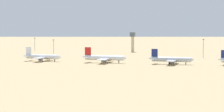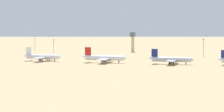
{
  "view_description": "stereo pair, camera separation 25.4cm",
  "coord_description": "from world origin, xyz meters",
  "px_view_note": "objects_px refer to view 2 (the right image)",
  "views": [
    {
      "loc": [
        107.4,
        -357.63,
        33.45
      ],
      "look_at": [
        9.72,
        7.05,
        6.0
      ],
      "focal_mm": 78.87,
      "sensor_mm": 36.0,
      "label": 1
    },
    {
      "loc": [
        107.65,
        -357.57,
        33.45
      ],
      "look_at": [
        9.72,
        7.05,
        6.0
      ],
      "focal_mm": 78.87,
      "sensor_mm": 36.0,
      "label": 2
    }
  ],
  "objects_px": {
    "parked_jet_navy_3": "(171,59)",
    "control_tower": "(133,40)",
    "light_pole_west": "(54,45)",
    "parked_jet_red_2": "(104,58)",
    "parked_jet_white_1": "(42,57)",
    "light_pole_east": "(35,43)",
    "light_pole_mid": "(203,47)"
  },
  "relations": [
    {
      "from": "light_pole_west",
      "to": "light_pole_mid",
      "type": "relative_size",
      "value": 0.84
    },
    {
      "from": "parked_jet_navy_3",
      "to": "light_pole_mid",
      "type": "bearing_deg",
      "value": 75.77
    },
    {
      "from": "parked_jet_white_1",
      "to": "light_pole_west",
      "type": "relative_size",
      "value": 2.49
    },
    {
      "from": "light_pole_west",
      "to": "parked_jet_white_1",
      "type": "bearing_deg",
      "value": -73.95
    },
    {
      "from": "parked_jet_white_1",
      "to": "light_pole_mid",
      "type": "distance_m",
      "value": 144.21
    },
    {
      "from": "parked_jet_white_1",
      "to": "light_pole_east",
      "type": "bearing_deg",
      "value": 120.49
    },
    {
      "from": "light_pole_west",
      "to": "parked_jet_navy_3",
      "type": "bearing_deg",
      "value": -34.79
    },
    {
      "from": "light_pole_west",
      "to": "control_tower",
      "type": "bearing_deg",
      "value": 32.39
    },
    {
      "from": "control_tower",
      "to": "light_pole_mid",
      "type": "relative_size",
      "value": 1.25
    },
    {
      "from": "parked_jet_red_2",
      "to": "control_tower",
      "type": "relative_size",
      "value": 1.77
    },
    {
      "from": "control_tower",
      "to": "parked_jet_red_2",
      "type": "bearing_deg",
      "value": -86.86
    },
    {
      "from": "parked_jet_white_1",
      "to": "control_tower",
      "type": "relative_size",
      "value": 1.68
    },
    {
      "from": "control_tower",
      "to": "light_pole_west",
      "type": "bearing_deg",
      "value": -147.61
    },
    {
      "from": "light_pole_west",
      "to": "light_pole_east",
      "type": "relative_size",
      "value": 1.01
    },
    {
      "from": "parked_jet_red_2",
      "to": "control_tower",
      "type": "bearing_deg",
      "value": 92.03
    },
    {
      "from": "parked_jet_red_2",
      "to": "light_pole_west",
      "type": "relative_size",
      "value": 2.63
    },
    {
      "from": "parked_jet_red_2",
      "to": "light_pole_west",
      "type": "bearing_deg",
      "value": 129.56
    },
    {
      "from": "light_pole_mid",
      "to": "light_pole_west",
      "type": "bearing_deg",
      "value": 173.35
    },
    {
      "from": "parked_jet_white_1",
      "to": "light_pole_west",
      "type": "height_order",
      "value": "light_pole_west"
    },
    {
      "from": "parked_jet_white_1",
      "to": "parked_jet_navy_3",
      "type": "xyz_separation_m",
      "value": [
        105.83,
        -1.28,
        0.03
      ]
    },
    {
      "from": "parked_jet_white_1",
      "to": "light_pole_west",
      "type": "bearing_deg",
      "value": 110.35
    },
    {
      "from": "parked_jet_navy_3",
      "to": "light_pole_west",
      "type": "bearing_deg",
      "value": 145.03
    },
    {
      "from": "control_tower",
      "to": "light_pole_east",
      "type": "xyz_separation_m",
      "value": [
        -111.51,
        -1.54,
        -4.47
      ]
    },
    {
      "from": "light_pole_west",
      "to": "light_pole_mid",
      "type": "distance_m",
      "value": 151.37
    },
    {
      "from": "control_tower",
      "to": "light_pole_east",
      "type": "bearing_deg",
      "value": -179.21
    },
    {
      "from": "parked_jet_red_2",
      "to": "control_tower",
      "type": "xyz_separation_m",
      "value": [
        -7.54,
        137.42,
        8.57
      ]
    },
    {
      "from": "light_pole_east",
      "to": "light_pole_west",
      "type": "bearing_deg",
      "value": -47.63
    },
    {
      "from": "parked_jet_red_2",
      "to": "light_pole_west",
      "type": "distance_m",
      "value": 121.42
    },
    {
      "from": "parked_jet_navy_3",
      "to": "control_tower",
      "type": "bearing_deg",
      "value": 113.57
    },
    {
      "from": "parked_jet_red_2",
      "to": "light_pole_mid",
      "type": "distance_m",
      "value": 103.26
    },
    {
      "from": "light_pole_east",
      "to": "control_tower",
      "type": "bearing_deg",
      "value": 0.79
    },
    {
      "from": "parked_jet_red_2",
      "to": "parked_jet_white_1",
      "type": "bearing_deg",
      "value": 177.01
    }
  ]
}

